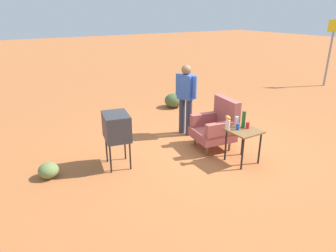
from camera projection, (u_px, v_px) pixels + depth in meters
name	position (u px, v px, depth m)	size (l,w,h in m)	color
ground_plane	(209.00, 148.00, 6.53)	(60.00, 60.00, 0.00)	#AD6033
armchair	(217.00, 125.00, 6.40)	(0.87, 0.88, 1.06)	brown
side_table	(244.00, 135.00, 5.74)	(0.56, 0.56, 0.66)	black
tv_on_stand	(117.00, 127.00, 5.52)	(0.68, 0.55, 1.03)	black
person_standing	(186.00, 96.00, 6.94)	(0.55, 0.32, 1.64)	#2D3347
road_sign	(330.00, 49.00, 11.42)	(0.33, 0.33, 2.44)	gray
bottle_wine_green	(244.00, 119.00, 5.79)	(0.07, 0.07, 0.32)	#1E5623
soda_can_blue	(238.00, 127.00, 5.70)	(0.07, 0.07, 0.12)	blue
soda_can_red	(248.00, 125.00, 5.77)	(0.07, 0.07, 0.12)	red
bottle_short_clear	(237.00, 122.00, 5.85)	(0.06, 0.06, 0.20)	silver
flower_vase	(228.00, 122.00, 5.70)	(0.15, 0.10, 0.27)	silver
shrub_near	(48.00, 170.00, 5.34)	(0.35, 0.35, 0.27)	olive
shrub_far	(174.00, 100.00, 9.19)	(0.54, 0.54, 0.42)	#475B33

